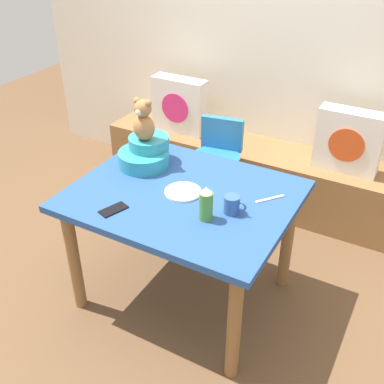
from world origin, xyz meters
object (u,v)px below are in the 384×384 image
(dining_table, at_px, (183,209))
(coffee_mug, at_px, (232,205))
(pillow_floral_left, at_px, (179,105))
(teddy_bear, at_px, (144,121))
(cell_phone, at_px, (113,210))
(infant_seat_teal, at_px, (146,153))
(pillow_floral_right, at_px, (349,141))
(ketchup_bottle, at_px, (206,204))
(highchair, at_px, (216,160))
(dinner_plate_near, at_px, (184,192))

(dining_table, relative_size, coffee_mug, 9.83)
(pillow_floral_left, height_order, coffee_mug, pillow_floral_left)
(teddy_bear, bearing_deg, cell_phone, -75.29)
(dining_table, bearing_deg, infant_seat_teal, 153.84)
(pillow_floral_right, xyz_separation_m, dining_table, (-0.61, -1.20, -0.05))
(pillow_floral_left, relative_size, ketchup_bottle, 2.38)
(highchair, distance_m, ketchup_bottle, 1.06)
(pillow_floral_left, xyz_separation_m, ketchup_bottle, (0.94, -1.35, 0.15))
(pillow_floral_left, relative_size, teddy_bear, 1.76)
(coffee_mug, height_order, cell_phone, coffee_mug)
(dining_table, xyz_separation_m, ketchup_bottle, (0.22, -0.15, 0.19))
(teddy_bear, relative_size, dinner_plate_near, 1.25)
(teddy_bear, distance_m, dinner_plate_near, 0.48)
(highchair, xyz_separation_m, teddy_bear, (-0.17, -0.61, 0.50))
(ketchup_bottle, height_order, coffee_mug, ketchup_bottle)
(pillow_floral_left, distance_m, teddy_bear, 1.14)
(ketchup_bottle, distance_m, coffee_mug, 0.15)
(ketchup_bottle, bearing_deg, dinner_plate_near, 144.69)
(highchair, distance_m, infant_seat_teal, 0.70)
(infant_seat_teal, relative_size, ketchup_bottle, 1.78)
(pillow_floral_right, bearing_deg, ketchup_bottle, -106.34)
(infant_seat_teal, bearing_deg, highchair, 74.34)
(cell_phone, bearing_deg, teddy_bear, -55.96)
(highchair, bearing_deg, pillow_floral_left, 142.54)
(pillow_floral_right, bearing_deg, dining_table, -117.03)
(dining_table, relative_size, ketchup_bottle, 6.37)
(dinner_plate_near, bearing_deg, ketchup_bottle, -35.31)
(highchair, relative_size, teddy_bear, 3.16)
(pillow_floral_right, distance_m, highchair, 0.91)
(ketchup_bottle, bearing_deg, cell_phone, -159.60)
(cell_phone, bearing_deg, dining_table, -106.45)
(coffee_mug, bearing_deg, dining_table, 172.46)
(dining_table, relative_size, dinner_plate_near, 5.90)
(infant_seat_teal, xyz_separation_m, cell_phone, (0.13, -0.49, -0.07))
(ketchup_bottle, bearing_deg, pillow_floral_right, 73.66)
(infant_seat_teal, distance_m, teddy_bear, 0.21)
(dining_table, xyz_separation_m, infant_seat_teal, (-0.36, 0.17, 0.18))
(pillow_floral_left, height_order, ketchup_bottle, ketchup_bottle)
(pillow_floral_left, distance_m, ketchup_bottle, 1.66)
(pillow_floral_right, height_order, cell_phone, pillow_floral_right)
(pillow_floral_left, xyz_separation_m, coffee_mug, (1.04, -1.24, 0.11))
(pillow_floral_left, bearing_deg, infant_seat_teal, -70.13)
(highchair, bearing_deg, dining_table, -76.80)
(ketchup_bottle, relative_size, cell_phone, 1.28)
(dining_table, relative_size, highchair, 1.49)
(teddy_bear, bearing_deg, infant_seat_teal, 90.00)
(pillow_floral_right, bearing_deg, dinner_plate_near, -116.86)
(infant_seat_teal, distance_m, cell_phone, 0.51)
(dinner_plate_near, xyz_separation_m, cell_phone, (-0.23, -0.32, -0.00))
(ketchup_bottle, height_order, cell_phone, ketchup_bottle)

